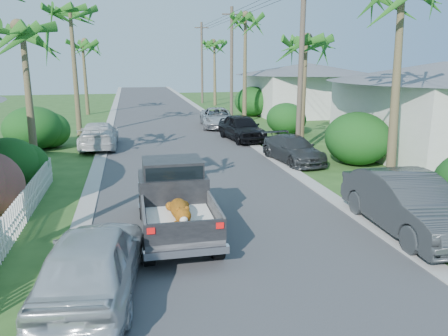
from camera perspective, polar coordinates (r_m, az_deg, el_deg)
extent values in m
plane|color=#2B4E1D|center=(9.44, 6.49, -17.20)|extent=(120.00, 120.00, 0.00)
cube|color=#38383A|center=(33.10, -7.36, 5.37)|extent=(8.00, 100.00, 0.02)
cube|color=#A5A39E|center=(33.03, -14.84, 5.04)|extent=(0.60, 100.00, 0.06)
cube|color=#A5A39E|center=(33.72, -0.03, 5.68)|extent=(0.60, 100.00, 0.06)
cylinder|color=black|center=(10.93, -9.79, -10.52)|extent=(0.28, 0.76, 0.76)
cylinder|color=black|center=(11.11, -0.87, -9.91)|extent=(0.28, 0.76, 0.76)
cylinder|color=black|center=(13.96, -10.40, -5.06)|extent=(0.28, 0.76, 0.76)
cylinder|color=black|center=(14.10, -3.46, -4.66)|extent=(0.28, 0.76, 0.76)
cube|color=slate|center=(11.49, -5.71, -7.84)|extent=(1.90, 2.40, 0.24)
cube|color=slate|center=(11.30, -10.43, -6.33)|extent=(0.06, 2.40, 0.55)
cube|color=slate|center=(11.48, -1.17, -5.76)|extent=(0.06, 2.40, 0.55)
cube|color=black|center=(10.28, -5.01, -8.36)|extent=(1.92, 0.08, 0.52)
cube|color=silver|center=(10.30, -4.85, -10.90)|extent=(1.98, 0.18, 0.18)
cube|color=red|center=(10.13, -9.53, -8.11)|extent=(0.18, 0.05, 0.14)
cube|color=red|center=(10.30, -0.53, -7.52)|extent=(0.18, 0.05, 0.14)
cube|color=black|center=(13.09, -6.69, -3.13)|extent=(1.94, 1.65, 1.10)
cube|color=black|center=(12.89, -6.78, -0.03)|extent=(1.70, 1.35, 0.55)
cube|color=black|center=(12.25, -6.47, -0.90)|extent=(1.60, 0.05, 0.45)
cube|color=black|center=(14.32, -7.16, -2.27)|extent=(1.94, 1.20, 0.80)
cube|color=white|center=(11.42, -5.74, -6.91)|extent=(1.70, 2.10, 0.16)
ellipsoid|color=orange|center=(11.41, -5.83, -5.33)|extent=(0.48, 1.25, 0.43)
sphere|color=orange|center=(10.68, -5.39, -6.22)|extent=(0.40, 0.40, 0.40)
ellipsoid|color=white|center=(11.44, -5.82, -5.80)|extent=(0.32, 0.86, 0.18)
imported|color=#323638|center=(13.66, 22.89, -4.34)|extent=(1.98, 5.19, 1.69)
imported|color=#2D3032|center=(21.57, 9.01, 2.42)|extent=(2.34, 4.53, 1.26)
imported|color=black|center=(27.12, 2.35, 5.26)|extent=(2.43, 4.82, 1.58)
imported|color=#B2B4B9|center=(32.51, -0.87, 6.56)|extent=(2.82, 5.27, 1.41)
imported|color=silver|center=(9.68, -16.74, -11.66)|extent=(2.38, 4.79, 1.57)
imported|color=silver|center=(25.74, -16.02, 4.13)|extent=(2.11, 5.04, 1.45)
cone|color=brown|center=(20.14, -24.09, 7.70)|extent=(0.36, 0.61, 6.21)
cone|color=brown|center=(29.83, -18.88, 11.53)|extent=(0.36, 0.36, 8.00)
cone|color=brown|center=(41.84, -17.67, 11.07)|extent=(0.36, 0.75, 6.51)
cone|color=brown|center=(16.37, 21.49, 9.06)|extent=(0.36, 0.73, 7.51)
cone|color=brown|center=(24.54, 10.30, 9.34)|extent=(0.36, 0.54, 6.01)
cone|color=brown|center=(34.80, 2.75, 12.64)|extent=(0.36, 0.36, 8.20)
cone|color=brown|center=(48.53, -1.22, 12.19)|extent=(0.36, 0.63, 6.81)
ellipsoid|color=#173F12|center=(18.66, -26.45, 0.48)|extent=(2.40, 2.64, 2.00)
ellipsoid|color=#173F12|center=(26.44, -23.67, 4.78)|extent=(3.20, 3.52, 2.40)
ellipsoid|color=#173F12|center=(21.68, 17.04, 3.71)|extent=(3.00, 3.30, 2.50)
ellipsoid|color=#173F12|center=(29.70, 8.10, 6.40)|extent=(2.60, 2.86, 2.10)
ellipsoid|color=#173F12|center=(39.28, 3.77, 8.68)|extent=(3.20, 3.52, 2.60)
cube|color=white|center=(14.24, -25.05, -5.30)|extent=(0.10, 11.00, 1.00)
cube|color=silver|center=(25.30, 26.45, 5.74)|extent=(8.00, 9.00, 3.80)
cone|color=#595B60|center=(25.13, 27.05, 11.15)|extent=(6.48, 6.48, 1.00)
cube|color=silver|center=(40.89, 10.63, 9.39)|extent=(9.00, 8.00, 3.60)
cone|color=#595B60|center=(40.78, 10.78, 12.61)|extent=(6.48, 6.48, 1.00)
cylinder|color=brown|center=(22.24, 10.01, 12.77)|extent=(0.26, 0.26, 9.00)
cylinder|color=brown|center=(36.59, 1.00, 13.35)|extent=(0.26, 0.26, 9.00)
cube|color=brown|center=(36.76, 1.03, 19.44)|extent=(1.60, 0.10, 0.10)
cylinder|color=brown|center=(51.31, -2.90, 13.50)|extent=(0.26, 0.26, 9.00)
cube|color=brown|center=(51.43, -2.95, 17.84)|extent=(1.60, 0.10, 0.10)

